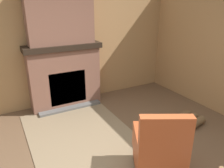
{
  "coord_description": "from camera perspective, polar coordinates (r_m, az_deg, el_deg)",
  "views": [
    {
      "loc": [
        1.97,
        -1.27,
        2.22
      ],
      "look_at": [
        -1.1,
        0.41,
        0.9
      ],
      "focal_mm": 35.0,
      "sensor_mm": 36.0,
      "label": 1
    }
  ],
  "objects": [
    {
      "name": "armchair",
      "position": [
        3.06,
        12.04,
        -17.18
      ],
      "size": [
        0.9,
        0.87,
        1.04
      ],
      "rotation": [
        0.0,
        0.0,
        2.65
      ],
      "color": "#A84723",
      "rests_on": "ground"
    },
    {
      "name": "wood_panel_wall_left",
      "position": [
        4.97,
        -13.58,
        9.52
      ],
      "size": [
        0.06,
        6.04,
        2.61
      ],
      "color": "#9E7247",
      "rests_on": "ground"
    },
    {
      "name": "fireplace_hearth",
      "position": [
        4.9,
        -12.2,
        2.03
      ],
      "size": [
        0.62,
        1.62,
        1.4
      ],
      "color": "brown",
      "rests_on": "ground"
    },
    {
      "name": "firewood_stack",
      "position": [
        4.57,
        19.65,
        -8.63
      ],
      "size": [
        0.52,
        0.46,
        0.15
      ],
      "rotation": [
        0.0,
        0.0,
        0.19
      ],
      "color": "brown",
      "rests_on": "ground"
    },
    {
      "name": "chimney_breast",
      "position": [
        4.67,
        -13.49,
        17.38
      ],
      "size": [
        0.36,
        1.33,
        1.2
      ],
      "color": "brown",
      "rests_on": "fireplace_hearth"
    },
    {
      "name": "oil_lamp_vase",
      "position": [
        4.66,
        -18.66,
        10.62
      ],
      "size": [
        0.11,
        0.11,
        0.27
      ],
      "color": "#99B29E",
      "rests_on": "fireplace_hearth"
    },
    {
      "name": "storage_case",
      "position": [
        4.86,
        -9.16,
        11.55
      ],
      "size": [
        0.17,
        0.21,
        0.15
      ],
      "color": "gray",
      "rests_on": "fireplace_hearth"
    },
    {
      "name": "area_rug",
      "position": [
        3.47,
        -3.43,
        -19.11
      ],
      "size": [
        3.9,
        1.74,
        0.01
      ],
      "color": "#7A664C",
      "rests_on": "ground"
    }
  ]
}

